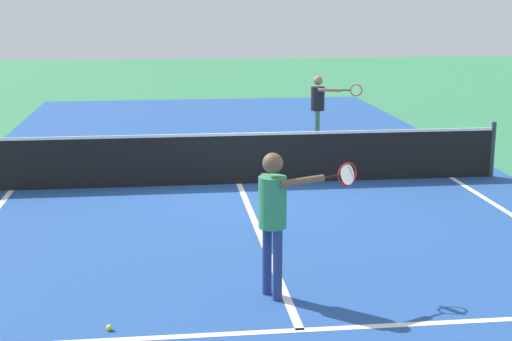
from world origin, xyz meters
The scene contains 8 objects.
ground_plane centered at (0.00, 0.00, 0.00)m, with size 60.00×60.00×0.00m, color #337F51.
court_surface_inbounds centered at (0.00, 0.00, 0.00)m, with size 10.62×24.40×0.00m, color #234C93.
line_service_near centered at (0.00, -6.40, 0.00)m, with size 8.22×0.10×0.01m, color white.
line_center_service centered at (0.00, -3.20, 0.00)m, with size 0.10×6.40×0.01m, color white.
net centered at (0.00, 0.00, 0.49)m, with size 9.89×0.09×1.07m.
player_near centered at (-0.13, -5.46, 1.06)m, with size 1.20×0.53×1.70m.
player_far centered at (2.27, 3.77, 1.00)m, with size 1.13×0.69×1.61m.
tennis_ball_mid_court centered at (-1.97, -6.16, 0.03)m, with size 0.07×0.07×0.07m, color #CCE033.
Camera 1 is at (-1.34, -13.54, 3.36)m, focal length 52.91 mm.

